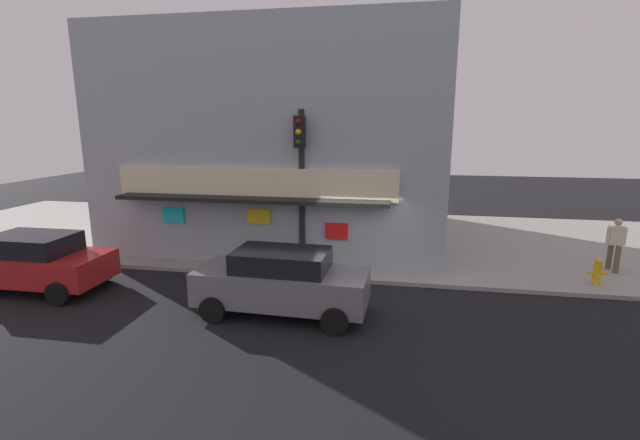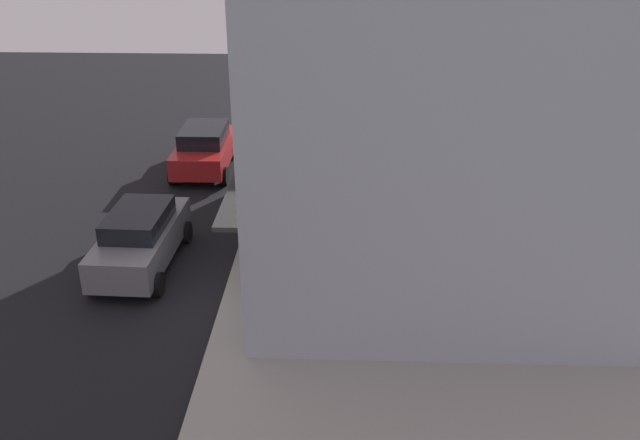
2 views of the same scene
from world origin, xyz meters
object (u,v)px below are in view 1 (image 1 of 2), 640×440
pedestrian (616,242)px  potted_plant_by_window (324,241)px  fire_hydrant (597,272)px  parked_car_grey (282,281)px  parked_car_red (34,261)px  traffic_light (301,169)px  trash_can (388,250)px  potted_plant_by_doorway (177,233)px

pedestrian → potted_plant_by_window: 9.31m
fire_hydrant → potted_plant_by_window: potted_plant_by_window is taller
parked_car_grey → parked_car_red: size_ratio=1.04×
fire_hydrant → potted_plant_by_window: 8.41m
fire_hydrant → potted_plant_by_window: size_ratio=0.85×
traffic_light → parked_car_red: size_ratio=1.20×
fire_hydrant → trash_can: bearing=169.6°
trash_can → parked_car_red: 10.72m
fire_hydrant → potted_plant_by_doorway: (-13.82, 1.29, 0.22)m
potted_plant_by_doorway → parked_car_grey: size_ratio=0.24×
potted_plant_by_window → traffic_light: bearing=-107.0°
trash_can → traffic_light: bearing=-156.4°
pedestrian → parked_car_red: bearing=-165.4°
fire_hydrant → pedestrian: bearing=54.9°
potted_plant_by_window → parked_car_grey: bearing=-92.9°
fire_hydrant → parked_car_grey: size_ratio=0.18×
fire_hydrant → trash_can: (-6.04, 1.10, 0.03)m
potted_plant_by_doorway → potted_plant_by_window: bearing=1.4°
fire_hydrant → parked_car_grey: bearing=-158.8°
fire_hydrant → pedestrian: 1.84m
pedestrian → parked_car_grey: bearing=-153.5°
trash_can → potted_plant_by_doorway: 7.78m
trash_can → parked_car_grey: bearing=-119.4°
fire_hydrant → parked_car_red: size_ratio=0.19×
trash_can → potted_plant_by_window: potted_plant_by_window is taller
fire_hydrant → parked_car_red: 16.22m
parked_car_grey → parked_car_red: 7.42m
traffic_light → potted_plant_by_window: size_ratio=5.38×
pedestrian → parked_car_red: pedestrian is taller
potted_plant_by_doorway → parked_car_red: bearing=-116.5°
fire_hydrant → trash_can: trash_can is taller
traffic_light → parked_car_grey: bearing=-86.1°
traffic_light → potted_plant_by_doorway: 5.87m
trash_can → potted_plant_by_doorway: size_ratio=0.77×
potted_plant_by_doorway → parked_car_red: size_ratio=0.25×
potted_plant_by_doorway → parked_car_grey: parked_car_grey is taller
fire_hydrant → potted_plant_by_doorway: 13.88m
parked_car_red → potted_plant_by_window: bearing=29.9°
parked_car_grey → fire_hydrant: bearing=21.2°
potted_plant_by_doorway → fire_hydrant: bearing=-5.4°
trash_can → potted_plant_by_window: bearing=171.7°
fire_hydrant → pedestrian: pedestrian is taller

